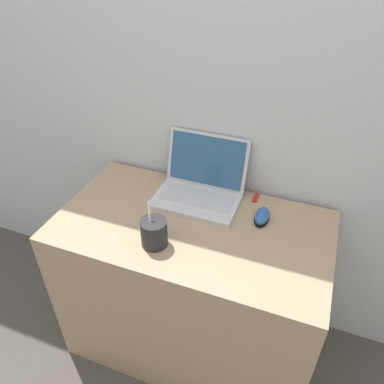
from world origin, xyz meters
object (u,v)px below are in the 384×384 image
laptop (200,185)px  computer_mouse (262,216)px  drink_cup (154,232)px  usb_stick (256,198)px

laptop → computer_mouse: size_ratio=3.13×
drink_cup → usb_stick: (0.29, 0.41, -0.05)m
drink_cup → usb_stick: size_ratio=3.07×
drink_cup → computer_mouse: drink_cup is taller
drink_cup → usb_stick: 0.51m
drink_cup → usb_stick: drink_cup is taller
usb_stick → drink_cup: bearing=-125.2°
laptop → drink_cup: size_ratio=1.95×
laptop → usb_stick: bearing=16.6°
drink_cup → usb_stick: bearing=54.8°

